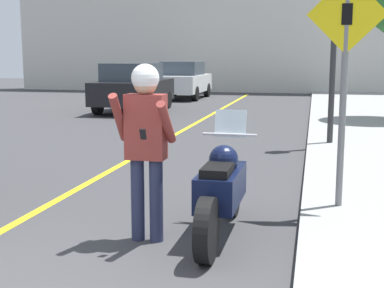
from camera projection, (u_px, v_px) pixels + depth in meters
The scene contains 7 objects.
road_center_line at pixel (129, 160), 9.89m from camera, with size 0.12×36.00×0.01m.
motorcycle at pixel (221, 190), 5.66m from camera, with size 0.62×2.18×1.30m.
person_biker at pixel (146, 133), 5.41m from camera, with size 0.59×0.49×1.83m.
crossing_sign at pixel (344, 70), 6.21m from camera, with size 0.91×0.08×2.71m.
traffic_light at pixel (335, 15), 10.80m from camera, with size 0.26×0.30×3.76m.
parked_car_black at pixel (134, 87), 18.62m from camera, with size 1.88×4.20×1.68m.
parked_car_white at pixel (184, 80), 24.37m from camera, with size 1.88×4.20×1.68m.
Camera 1 is at (2.71, -3.20, 1.90)m, focal length 50.00 mm.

